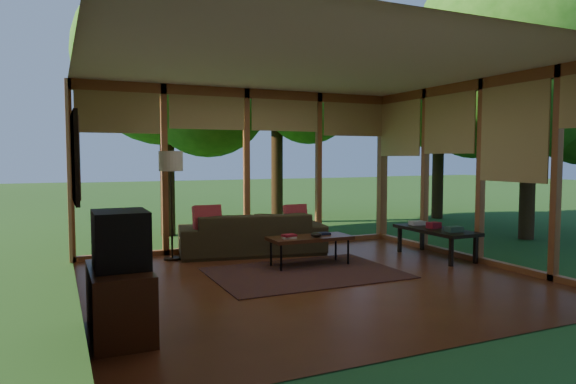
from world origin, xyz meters
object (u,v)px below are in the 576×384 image
coffee_table (310,239)px  side_console (436,231)px  television (121,239)px  sofa (252,233)px  media_cabinet (120,301)px  floor_lamp (171,167)px

coffee_table → side_console: size_ratio=0.86×
television → sofa: bearing=52.3°
media_cabinet → floor_lamp: 3.50m
floor_lamp → television: bearing=-109.2°
floor_lamp → side_console: 4.18m
coffee_table → side_console: side_console is taller
sofa → television: 3.89m
sofa → coffee_table: (0.44, -1.19, 0.06)m
sofa → floor_lamp: floor_lamp is taller
sofa → side_console: 2.89m
media_cabinet → coffee_table: bearing=33.5°
sofa → side_console: (2.49, -1.46, 0.07)m
sofa → floor_lamp: size_ratio=1.39×
television → floor_lamp: bearing=70.8°
floor_lamp → sofa: bearing=-3.6°
coffee_table → media_cabinet: bearing=-146.5°
media_cabinet → side_console: media_cabinet is taller
floor_lamp → side_console: bearing=-22.2°
television → side_console: size_ratio=0.39×
coffee_table → side_console: bearing=-7.5°
sofa → floor_lamp: 1.66m
media_cabinet → coffee_table: size_ratio=0.83×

